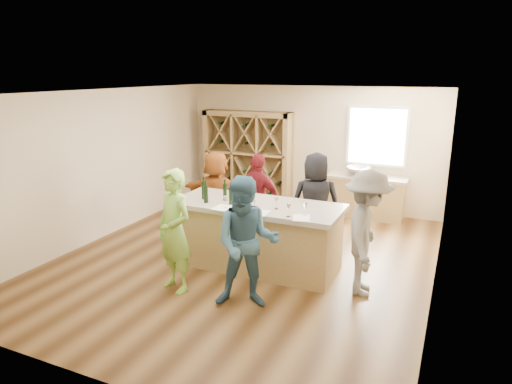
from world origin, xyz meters
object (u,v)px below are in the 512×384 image
at_px(wine_rack, 248,157).
at_px(wine_bottle_d, 231,196).
at_px(person_server, 367,233).
at_px(person_far_left, 217,194).
at_px(wine_bottle_c, 225,192).
at_px(tasting_counter_base, 257,238).
at_px(person_near_right, 247,243).
at_px(person_far_right, 315,203).
at_px(person_far_mid, 258,199).
at_px(person_near_left, 174,231).
at_px(sink, 358,171).
at_px(wine_bottle_a, 204,190).
at_px(wine_bottle_b, 206,194).

xyz_separation_m(wine_rack, wine_bottle_d, (1.44, -3.68, 0.12)).
bearing_deg(person_server, person_far_left, 61.04).
xyz_separation_m(wine_bottle_c, person_far_left, (-0.73, 1.04, -0.37)).
bearing_deg(wine_bottle_c, tasting_counter_base, 5.72).
xyz_separation_m(person_near_right, person_far_right, (0.26, 2.24, -0.02)).
bearing_deg(person_far_right, wine_rack, -65.70).
bearing_deg(person_near_right, tasting_counter_base, 87.49).
height_order(wine_bottle_c, person_far_right, person_far_right).
xyz_separation_m(wine_bottle_d, person_server, (2.14, 0.00, -0.31)).
height_order(person_near_right, person_far_mid, person_near_right).
bearing_deg(person_far_left, person_far_right, -179.82).
distance_m(person_near_left, person_far_mid, 2.26).
distance_m(wine_bottle_c, person_server, 2.35).
relative_size(sink, person_far_right, 0.30).
bearing_deg(wine_rack, wine_bottle_a, -76.03).
bearing_deg(person_near_right, person_near_left, 159.02).
relative_size(person_near_right, person_server, 1.00).
bearing_deg(wine_bottle_b, person_far_mid, 75.64).
bearing_deg(person_server, person_far_mid, 53.37).
height_order(wine_bottle_a, wine_bottle_b, wine_bottle_a).
xyz_separation_m(wine_bottle_b, person_far_mid, (0.34, 1.31, -0.38)).
bearing_deg(wine_bottle_d, person_far_mid, 93.24).
xyz_separation_m(person_near_right, person_far_left, (-1.68, 2.21, -0.07)).
relative_size(wine_bottle_a, person_server, 0.16).
height_order(wine_bottle_b, person_near_right, person_near_right).
distance_m(wine_bottle_c, person_near_left, 1.22).
xyz_separation_m(sink, person_far_mid, (-1.33, -2.38, -0.17)).
height_order(wine_bottle_c, person_far_left, person_far_left).
xyz_separation_m(sink, person_server, (0.88, -3.61, -0.10)).
distance_m(wine_bottle_c, person_far_right, 1.65).
bearing_deg(wine_rack, person_server, -45.78).
bearing_deg(wine_bottle_b, person_far_right, 42.78).
distance_m(tasting_counter_base, person_server, 1.85).
height_order(sink, person_far_mid, person_far_mid).
bearing_deg(person_far_right, person_far_left, -19.80).
relative_size(wine_rack, tasting_counter_base, 0.85).
bearing_deg(person_near_right, person_far_left, 106.49).
relative_size(sink, person_server, 0.30).
height_order(wine_bottle_b, wine_bottle_c, wine_bottle_b).
distance_m(wine_bottle_d, person_near_right, 1.30).
bearing_deg(person_far_right, person_far_mid, -20.50).
relative_size(person_server, person_far_left, 1.08).
distance_m(wine_bottle_a, person_far_mid, 1.29).
relative_size(tasting_counter_base, wine_bottle_c, 9.54).
distance_m(wine_bottle_b, person_near_right, 1.52).
bearing_deg(person_near_left, person_far_left, 124.31).
bearing_deg(wine_bottle_a, wine_bottle_d, -9.36).
relative_size(wine_bottle_b, person_near_left, 0.16).
distance_m(wine_bottle_b, person_far_mid, 1.40).
xyz_separation_m(tasting_counter_base, person_far_left, (-1.27, 0.99, 0.34)).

